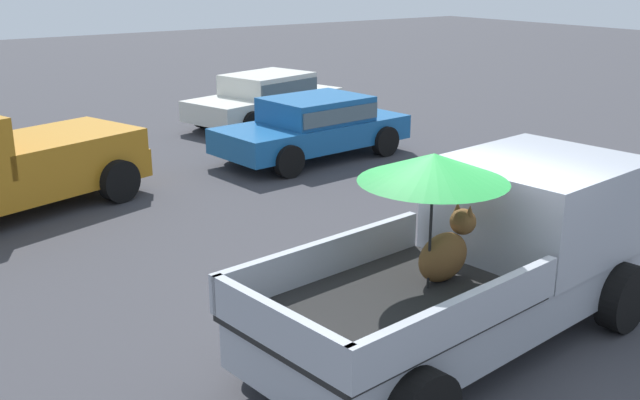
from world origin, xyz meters
TOP-DOWN VIEW (x-y plane):
  - ground_plane at (0.00, 0.00)m, footprint 80.00×80.00m
  - pickup_truck_main at (0.45, 0.05)m, footprint 5.22×2.67m
  - parked_sedan_near at (4.64, 11.51)m, footprint 4.60×2.75m
  - parked_sedan_far at (3.59, 7.83)m, footprint 4.44×2.26m

SIDE VIEW (x-z plane):
  - ground_plane at x=0.00m, z-range 0.00..0.00m
  - parked_sedan_near at x=4.64m, z-range 0.08..1.41m
  - parked_sedan_far at x=3.59m, z-range 0.08..1.41m
  - pickup_truck_main at x=0.45m, z-range -0.16..2.14m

